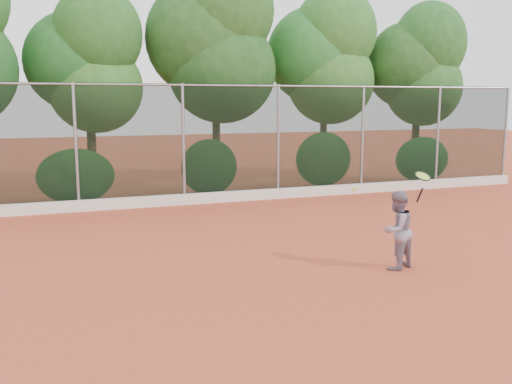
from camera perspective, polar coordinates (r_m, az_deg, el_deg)
name	(u,v)px	position (r m, az deg, el deg)	size (l,w,h in m)	color
ground	(275,268)	(10.52, 1.94, -7.56)	(80.00, 80.00, 0.00)	#B7462B
concrete_curb	(186,199)	(16.83, -7.01, -0.72)	(24.00, 0.20, 0.30)	silver
tennis_player	(397,230)	(10.58, 13.89, -3.73)	(0.70, 0.54, 1.43)	gray
chainlink_fence	(183,141)	(16.79, -7.27, 5.13)	(24.09, 0.09, 3.50)	black
foliage_backdrop	(150,55)	(18.63, -10.57, 13.28)	(23.70, 3.63, 7.55)	#49311C
tennis_racket	(422,178)	(10.56, 16.31, 1.32)	(0.31, 0.29, 0.57)	black
tennis_ball_in_flight	(354,189)	(9.45, 9.82, 0.26)	(0.07, 0.07, 0.07)	#CCDA31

